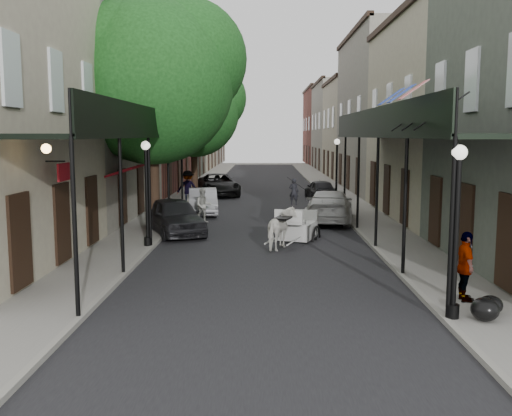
{
  "coord_description": "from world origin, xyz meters",
  "views": [
    {
      "loc": [
        0.04,
        -13.93,
        4.02
      ],
      "look_at": [
        -0.23,
        5.03,
        1.6
      ],
      "focal_mm": 40.0,
      "sensor_mm": 36.0,
      "label": 1
    }
  ],
  "objects_px": {
    "lamppost_right_far": "(337,171)",
    "car_left_near": "(175,216)",
    "horse": "(282,229)",
    "car_left_mid": "(203,201)",
    "pedestrian_sidewalk_right": "(466,267)",
    "car_right_far": "(320,189)",
    "tree_near": "(162,76)",
    "tree_far": "(199,108)",
    "pedestrian_sidewalk_left": "(188,188)",
    "lamppost_left": "(147,192)",
    "car_left_far": "(218,185)",
    "pedestrian_walking": "(203,205)",
    "car_right_near": "(329,206)",
    "lamppost_right_near": "(456,229)",
    "carriage": "(299,214)"
  },
  "relations": [
    {
      "from": "lamppost_right_far",
      "to": "car_left_near",
      "type": "distance_m",
      "value": 11.92
    },
    {
      "from": "horse",
      "to": "car_left_mid",
      "type": "xyz_separation_m",
      "value": [
        -3.77,
        8.96,
        -0.07
      ]
    },
    {
      "from": "pedestrian_sidewalk_right",
      "to": "car_right_far",
      "type": "height_order",
      "value": "pedestrian_sidewalk_right"
    },
    {
      "from": "tree_near",
      "to": "car_right_far",
      "type": "height_order",
      "value": "tree_near"
    },
    {
      "from": "tree_near",
      "to": "horse",
      "type": "relative_size",
      "value": 5.56
    },
    {
      "from": "tree_far",
      "to": "pedestrian_sidewalk_left",
      "type": "bearing_deg",
      "value": -89.9
    },
    {
      "from": "lamppost_left",
      "to": "car_left_far",
      "type": "distance_m",
      "value": 18.08
    },
    {
      "from": "pedestrian_walking",
      "to": "pedestrian_sidewalk_left",
      "type": "height_order",
      "value": "pedestrian_sidewalk_left"
    },
    {
      "from": "car_right_near",
      "to": "pedestrian_sidewalk_left",
      "type": "bearing_deg",
      "value": -28.13
    },
    {
      "from": "lamppost_right_near",
      "to": "horse",
      "type": "relative_size",
      "value": 2.14
    },
    {
      "from": "car_right_near",
      "to": "lamppost_right_near",
      "type": "bearing_deg",
      "value": 102.37
    },
    {
      "from": "lamppost_left",
      "to": "horse",
      "type": "height_order",
      "value": "lamppost_left"
    },
    {
      "from": "car_right_near",
      "to": "lamppost_right_far",
      "type": "bearing_deg",
      "value": -92.06
    },
    {
      "from": "tree_near",
      "to": "pedestrian_sidewalk_left",
      "type": "relative_size",
      "value": 4.94
    },
    {
      "from": "lamppost_right_near",
      "to": "car_right_near",
      "type": "distance_m",
      "value": 14.52
    },
    {
      "from": "lamppost_right_near",
      "to": "car_right_near",
      "type": "bearing_deg",
      "value": 94.05
    },
    {
      "from": "car_left_far",
      "to": "lamppost_right_near",
      "type": "bearing_deg",
      "value": -86.72
    },
    {
      "from": "car_left_mid",
      "to": "pedestrian_sidewalk_left",
      "type": "bearing_deg",
      "value": 104.29
    },
    {
      "from": "tree_far",
      "to": "lamppost_right_far",
      "type": "distance_m",
      "value": 11.05
    },
    {
      "from": "car_left_mid",
      "to": "car_right_near",
      "type": "xyz_separation_m",
      "value": [
        6.17,
        -2.54,
        0.08
      ]
    },
    {
      "from": "lamppost_right_near",
      "to": "car_left_far",
      "type": "distance_m",
      "value": 26.99
    },
    {
      "from": "car_left_near",
      "to": "car_left_far",
      "type": "bearing_deg",
      "value": 64.69
    },
    {
      "from": "horse",
      "to": "pedestrian_sidewalk_left",
      "type": "distance_m",
      "value": 12.81
    },
    {
      "from": "pedestrian_walking",
      "to": "car_left_near",
      "type": "height_order",
      "value": "pedestrian_walking"
    },
    {
      "from": "tree_far",
      "to": "pedestrian_walking",
      "type": "distance_m",
      "value": 13.14
    },
    {
      "from": "pedestrian_walking",
      "to": "pedestrian_sidewalk_right",
      "type": "bearing_deg",
      "value": -74.85
    },
    {
      "from": "horse",
      "to": "pedestrian_sidewalk_left",
      "type": "bearing_deg",
      "value": -48.22
    },
    {
      "from": "car_right_near",
      "to": "tree_far",
      "type": "bearing_deg",
      "value": -49.75
    },
    {
      "from": "lamppost_right_far",
      "to": "car_left_mid",
      "type": "xyz_separation_m",
      "value": [
        -7.19,
        -3.04,
        -1.39
      ]
    },
    {
      "from": "tree_far",
      "to": "carriage",
      "type": "distance_m",
      "value": 17.69
    },
    {
      "from": "carriage",
      "to": "tree_near",
      "type": "bearing_deg",
      "value": 179.42
    },
    {
      "from": "pedestrian_walking",
      "to": "car_left_near",
      "type": "bearing_deg",
      "value": -120.27
    },
    {
      "from": "car_left_mid",
      "to": "horse",
      "type": "bearing_deg",
      "value": -74.67
    },
    {
      "from": "tree_near",
      "to": "pedestrian_sidewalk_left",
      "type": "height_order",
      "value": "tree_near"
    },
    {
      "from": "horse",
      "to": "car_right_near",
      "type": "xyz_separation_m",
      "value": [
        2.4,
        6.42,
        0.02
      ]
    },
    {
      "from": "lamppost_right_far",
      "to": "pedestrian_walking",
      "type": "relative_size",
      "value": 2.29
    },
    {
      "from": "horse",
      "to": "pedestrian_walking",
      "type": "xyz_separation_m",
      "value": [
        -3.44,
        6.13,
        0.08
      ]
    },
    {
      "from": "car_right_near",
      "to": "car_right_far",
      "type": "xyz_separation_m",
      "value": [
        0.52,
        9.6,
        -0.12
      ]
    },
    {
      "from": "pedestrian_sidewalk_left",
      "to": "car_left_mid",
      "type": "bearing_deg",
      "value": 105.83
    },
    {
      "from": "pedestrian_sidewalk_left",
      "to": "car_left_far",
      "type": "distance_m",
      "value": 6.3
    },
    {
      "from": "pedestrian_sidewalk_left",
      "to": "tree_far",
      "type": "bearing_deg",
      "value": -95.83
    },
    {
      "from": "lamppost_right_far",
      "to": "pedestrian_walking",
      "type": "xyz_separation_m",
      "value": [
        -6.86,
        -5.87,
        -1.24
      ]
    },
    {
      "from": "lamppost_right_near",
      "to": "pedestrian_sidewalk_right",
      "type": "distance_m",
      "value": 1.81
    },
    {
      "from": "tree_far",
      "to": "car_right_far",
      "type": "distance_m",
      "value": 9.66
    },
    {
      "from": "tree_far",
      "to": "lamppost_right_far",
      "type": "xyz_separation_m",
      "value": [
        8.35,
        -6.18,
        -3.79
      ]
    },
    {
      "from": "tree_near",
      "to": "carriage",
      "type": "distance_m",
      "value": 8.15
    },
    {
      "from": "tree_near",
      "to": "pedestrian_sidewalk_right",
      "type": "distance_m",
      "value": 15.18
    },
    {
      "from": "lamppost_left",
      "to": "pedestrian_walking",
      "type": "xyz_separation_m",
      "value": [
        1.34,
        6.13,
        -1.24
      ]
    },
    {
      "from": "pedestrian_sidewalk_right",
      "to": "car_left_far",
      "type": "distance_m",
      "value": 25.94
    },
    {
      "from": "horse",
      "to": "pedestrian_walking",
      "type": "height_order",
      "value": "pedestrian_walking"
    }
  ]
}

